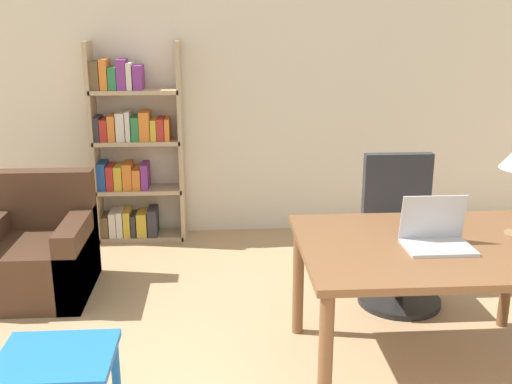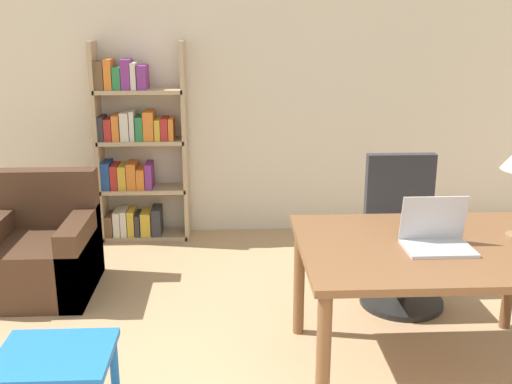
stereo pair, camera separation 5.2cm
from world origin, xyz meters
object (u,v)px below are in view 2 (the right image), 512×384
(side_table_blue, at_px, (55,369))
(laptop, at_px, (436,237))
(armchair, at_px, (40,254))
(bookshelf, at_px, (136,152))
(office_chair, at_px, (402,242))
(desk, at_px, (435,260))

(side_table_blue, bearing_deg, laptop, 12.94)
(armchair, xyz_separation_m, bookshelf, (0.57, 1.11, 0.52))
(side_table_blue, distance_m, bookshelf, 2.83)
(office_chair, xyz_separation_m, side_table_blue, (-2.03, -1.41, -0.06))
(desk, bearing_deg, laptop, -117.86)
(laptop, bearing_deg, office_chair, 82.95)
(office_chair, distance_m, side_table_blue, 2.47)
(laptop, xyz_separation_m, bookshelf, (-1.92, 2.36, -0.03))
(laptop, bearing_deg, side_table_blue, -167.06)
(laptop, height_order, office_chair, laptop)
(office_chair, relative_size, side_table_blue, 1.97)
(desk, relative_size, laptop, 4.19)
(laptop, relative_size, office_chair, 0.34)
(armchair, bearing_deg, desk, -25.77)
(bookshelf, bearing_deg, armchair, -117.19)
(side_table_blue, distance_m, armchair, 1.79)
(laptop, bearing_deg, bookshelf, 129.13)
(side_table_blue, bearing_deg, desk, 13.98)
(desk, height_order, office_chair, office_chair)
(office_chair, height_order, armchair, office_chair)
(side_table_blue, bearing_deg, bookshelf, 90.21)
(desk, distance_m, armchair, 2.82)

